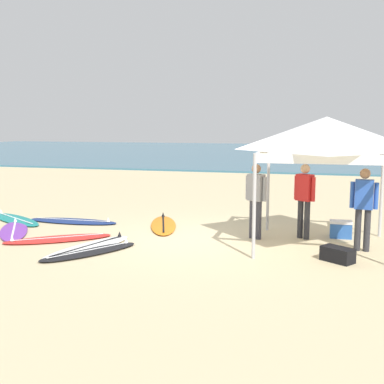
{
  "coord_description": "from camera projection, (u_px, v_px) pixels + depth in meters",
  "views": [
    {
      "loc": [
        2.64,
        -10.31,
        2.6
      ],
      "look_at": [
        -0.23,
        0.56,
        1.0
      ],
      "focal_mm": 44.85,
      "sensor_mm": 36.0,
      "label": 1
    }
  ],
  "objects": [
    {
      "name": "surfboard_black",
      "position": [
        90.0,
        251.0,
        9.71
      ],
      "size": [
        1.68,
        2.13,
        0.19
      ],
      "color": "black",
      "rests_on": "ground"
    },
    {
      "name": "person_red",
      "position": [
        304.0,
        196.0,
        10.83
      ],
      "size": [
        0.47,
        0.38,
        1.71
      ],
      "color": "#2D2D33",
      "rests_on": "ground"
    },
    {
      "name": "ground_plane",
      "position": [
        195.0,
        239.0,
        10.9
      ],
      "size": [
        80.0,
        80.0,
        0.0
      ],
      "primitive_type": "plane",
      "color": "beige"
    },
    {
      "name": "canopy_tent",
      "position": [
        326.0,
        134.0,
        9.92
      ],
      "size": [
        2.72,
        2.72,
        2.75
      ],
      "color": "#B7B7BC",
      "rests_on": "ground"
    },
    {
      "name": "gear_bag_near_tent",
      "position": [
        338.0,
        254.0,
        9.11
      ],
      "size": [
        0.67,
        0.61,
        0.28
      ],
      "primitive_type": "cube",
      "rotation": [
        0.0,
        0.0,
        2.52
      ],
      "color": "black",
      "rests_on": "ground"
    },
    {
      "name": "surfboard_white",
      "position": [
        88.0,
        247.0,
        10.06
      ],
      "size": [
        1.38,
        2.49,
        0.19
      ],
      "color": "white",
      "rests_on": "ground"
    },
    {
      "name": "person_blue",
      "position": [
        364.0,
        204.0,
        9.77
      ],
      "size": [
        0.55,
        0.26,
        1.71
      ],
      "color": "#2D2D33",
      "rests_on": "ground"
    },
    {
      "name": "surfboard_orange",
      "position": [
        163.0,
        225.0,
        12.27
      ],
      "size": [
        1.35,
        2.43,
        0.19
      ],
      "color": "orange",
      "rests_on": "ground"
    },
    {
      "name": "sea",
      "position": [
        288.0,
        153.0,
        42.44
      ],
      "size": [
        80.0,
        36.0,
        0.1
      ],
      "primitive_type": "cube",
      "color": "#386B84",
      "rests_on": "ground"
    },
    {
      "name": "person_grey",
      "position": [
        256.0,
        196.0,
        10.83
      ],
      "size": [
        0.5,
        0.36,
        1.71
      ],
      "color": "#383842",
      "rests_on": "ground"
    },
    {
      "name": "surfboard_purple",
      "position": [
        14.0,
        231.0,
        11.63
      ],
      "size": [
        1.79,
        2.32,
        0.19
      ],
      "color": "purple",
      "rests_on": "ground"
    },
    {
      "name": "surfboard_navy",
      "position": [
        73.0,
        221.0,
        12.76
      ],
      "size": [
        2.49,
        0.69,
        0.19
      ],
      "color": "navy",
      "rests_on": "ground"
    },
    {
      "name": "surfboard_red",
      "position": [
        58.0,
        239.0,
        10.79
      ],
      "size": [
        2.32,
        1.87,
        0.19
      ],
      "color": "red",
      "rests_on": "ground"
    },
    {
      "name": "surfboard_teal",
      "position": [
        16.0,
        219.0,
        12.99
      ],
      "size": [
        2.39,
        1.82,
        0.19
      ],
      "color": "#19847F",
      "rests_on": "ground"
    },
    {
      "name": "cooler_box",
      "position": [
        341.0,
        229.0,
        11.04
      ],
      "size": [
        0.5,
        0.36,
        0.39
      ],
      "color": "#2D60B7",
      "rests_on": "ground"
    }
  ]
}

